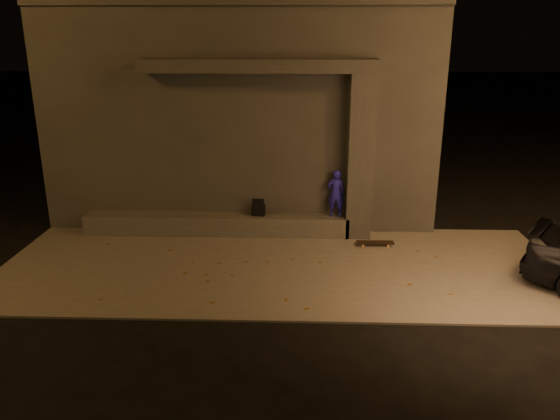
{
  "coord_description": "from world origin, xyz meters",
  "views": [
    {
      "loc": [
        0.36,
        -7.96,
        4.43
      ],
      "look_at": [
        0.01,
        2.0,
        1.19
      ],
      "focal_mm": 35.0,
      "sensor_mm": 36.0,
      "label": 1
    }
  ],
  "objects_px": {
    "column": "(360,158)",
    "backpack": "(258,209)",
    "skateboarder": "(336,193)",
    "skateboard": "(375,243)"
  },
  "relations": [
    {
      "from": "skateboarder",
      "to": "skateboard",
      "type": "xyz_separation_m",
      "value": [
        0.83,
        -0.65,
        -0.91
      ]
    },
    {
      "from": "skateboarder",
      "to": "skateboard",
      "type": "bearing_deg",
      "value": 146.95
    },
    {
      "from": "column",
      "to": "backpack",
      "type": "height_order",
      "value": "column"
    },
    {
      "from": "skateboarder",
      "to": "skateboard",
      "type": "distance_m",
      "value": 1.4
    },
    {
      "from": "column",
      "to": "skateboard",
      "type": "xyz_separation_m",
      "value": [
        0.33,
        -0.65,
        -1.73
      ]
    },
    {
      "from": "column",
      "to": "skateboard",
      "type": "relative_size",
      "value": 4.44
    },
    {
      "from": "column",
      "to": "backpack",
      "type": "distance_m",
      "value": 2.54
    },
    {
      "from": "skateboarder",
      "to": "backpack",
      "type": "distance_m",
      "value": 1.78
    },
    {
      "from": "skateboarder",
      "to": "skateboard",
      "type": "relative_size",
      "value": 1.32
    },
    {
      "from": "column",
      "to": "backpack",
      "type": "bearing_deg",
      "value": 180.0
    }
  ]
}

